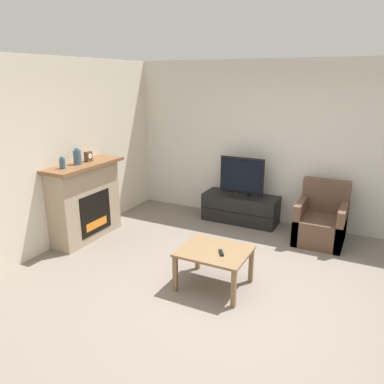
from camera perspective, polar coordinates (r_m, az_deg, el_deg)
The scene contains 12 objects.
ground_plane at distance 4.49m, azimuth 7.17°, elevation -15.57°, with size 24.00×24.00×0.00m, color slate.
wall_back at distance 6.36m, azimuth 15.63°, elevation 6.84°, with size 12.00×0.06×2.70m.
wall_left at distance 5.58m, azimuth -21.83°, elevation 4.88°, with size 0.06×12.00×2.70m.
fireplace at distance 5.95m, azimuth -15.98°, elevation -1.27°, with size 0.51×1.31×1.20m.
mantel_vase_left at distance 5.50m, azimuth -19.16°, elevation 4.22°, with size 0.08×0.08×0.18m.
mantel_vase_centre_left at distance 5.69m, azimuth -17.09°, elevation 5.17°, with size 0.11×0.11×0.25m.
mantel_clock at distance 5.86m, azimuth -15.52°, elevation 5.24°, with size 0.08×0.11×0.15m.
tv_stand at distance 6.54m, azimuth 7.40°, elevation -2.46°, with size 1.28×0.50×0.48m.
tv at distance 6.38m, azimuth 7.58°, elevation 2.18°, with size 0.77×0.18×0.66m.
armchair at distance 6.03m, azimuth 19.04°, elevation -4.45°, with size 0.70×0.76×0.91m.
coffee_table at distance 4.47m, azimuth 3.42°, elevation -9.58°, with size 0.80×0.67×0.48m.
remote at distance 4.36m, azimuth 4.48°, elevation -9.21°, with size 0.11×0.15×0.02m.
Camera 1 is at (1.22, -3.59, 2.42)m, focal length 35.00 mm.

